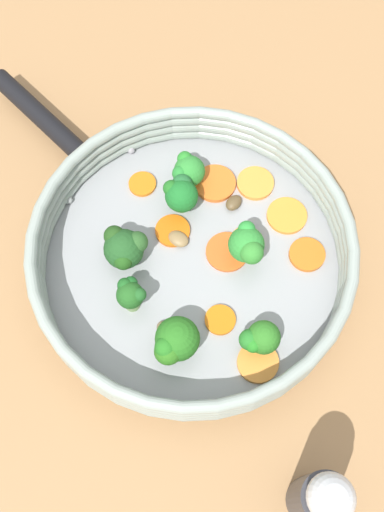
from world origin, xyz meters
TOP-DOWN VIEW (x-y plane):
  - ground_plane at (0.00, 0.00)m, footprint 4.00×4.00m
  - skillet at (0.00, 0.00)m, footprint 0.32×0.32m
  - skillet_rim_wall at (0.00, 0.00)m, footprint 0.34×0.34m
  - skillet_handle at (0.24, 0.06)m, footprint 0.17×0.06m
  - skillet_rivet_left at (0.16, -0.01)m, footprint 0.01×0.01m
  - skillet_rivet_right at (0.13, 0.08)m, footprint 0.01×0.01m
  - carrot_slice_0 at (0.07, -0.07)m, footprint 0.06×0.06m
  - carrot_slice_1 at (0.04, 0.00)m, footprint 0.04×0.04m
  - carrot_slice_2 at (-0.13, -0.00)m, footprint 0.06×0.06m
  - carrot_slice_3 at (-0.01, -0.06)m, footprint 0.05×0.05m
  - carrot_slice_4 at (-0.01, -0.04)m, footprint 0.05×0.05m
  - carrot_slice_5 at (-0.07, 0.01)m, footprint 0.03×0.03m
  - carrot_slice_6 at (-0.01, -0.12)m, footprint 0.06×0.06m
  - carrot_slice_7 at (-0.06, -0.11)m, footprint 0.05×0.05m
  - carrot_slice_8 at (0.11, -0.00)m, footprint 0.03×0.03m
  - carrot_slice_9 at (0.05, -0.11)m, footprint 0.06×0.06m
  - broccoli_floret_0 at (0.04, 0.06)m, footprint 0.05×0.05m
  - broccoli_floret_1 at (0.06, -0.02)m, footprint 0.04×0.04m
  - broccoli_floret_2 at (-0.11, -0.01)m, footprint 0.03×0.04m
  - broccoli_floret_3 at (-0.01, 0.08)m, footprint 0.03×0.03m
  - broccoli_floret_4 at (-0.08, 0.06)m, footprint 0.04×0.05m
  - broccoli_floret_5 at (-0.02, -0.05)m, footprint 0.05×0.04m
  - broccoli_floret_6 at (0.09, -0.05)m, footprint 0.04×0.04m
  - mushroom_piece_0 at (-0.05, 0.06)m, footprint 0.02×0.02m
  - mushroom_piece_1 at (0.04, -0.07)m, footprint 0.02×0.02m
  - mushroom_piece_2 at (0.03, -0.00)m, footprint 0.03×0.03m
  - salt_shaker at (-0.26, 0.03)m, footprint 0.04×0.04m

SIDE VIEW (x-z plane):
  - ground_plane at x=0.00m, z-range 0.00..0.00m
  - skillet at x=0.00m, z-range 0.00..0.01m
  - carrot_slice_4 at x=-0.01m, z-range 0.01..0.02m
  - carrot_slice_5 at x=-0.07m, z-range 0.01..0.02m
  - carrot_slice_8 at x=0.11m, z-range 0.01..0.02m
  - carrot_slice_6 at x=-0.01m, z-range 0.01..0.02m
  - carrot_slice_1 at x=0.04m, z-range 0.01..0.02m
  - carrot_slice_7 at x=-0.06m, z-range 0.01..0.02m
  - carrot_slice_2 at x=-0.13m, z-range 0.01..0.02m
  - carrot_slice_9 at x=0.05m, z-range 0.01..0.02m
  - carrot_slice_0 at x=0.07m, z-range 0.01..0.02m
  - carrot_slice_3 at x=-0.01m, z-range 0.01..0.02m
  - skillet_rivet_left at x=0.16m, z-range 0.01..0.02m
  - skillet_rivet_right at x=0.13m, z-range 0.01..0.02m
  - mushroom_piece_0 at x=-0.05m, z-range 0.01..0.02m
  - mushroom_piece_2 at x=0.03m, z-range 0.01..0.02m
  - mushroom_piece_1 at x=0.04m, z-range 0.01..0.02m
  - skillet_handle at x=0.24m, z-range 0.01..0.04m
  - broccoli_floret_2 at x=-0.11m, z-range 0.02..0.06m
  - broccoli_floret_6 at x=0.09m, z-range 0.02..0.06m
  - skillet_rim_wall at x=0.00m, z-range 0.01..0.06m
  - broccoli_floret_3 at x=-0.01m, z-range 0.02..0.06m
  - broccoli_floret_1 at x=0.06m, z-range 0.02..0.06m
  - broccoli_floret_0 at x=0.04m, z-range 0.02..0.06m
  - broccoli_floret_5 at x=-0.02m, z-range 0.02..0.07m
  - broccoli_floret_4 at x=-0.08m, z-range 0.02..0.07m
  - salt_shaker at x=-0.26m, z-range 0.00..0.11m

